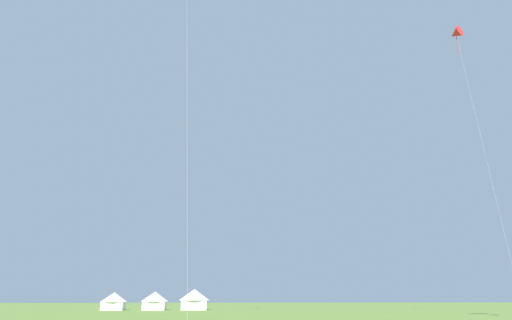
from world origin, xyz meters
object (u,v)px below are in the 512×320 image
(kite_red_delta, at_px, (456,34))
(festival_tent_right, at_px, (155,300))
(festival_tent_center, at_px, (114,300))
(festival_tent_left, at_px, (194,298))

(kite_red_delta, relative_size, festival_tent_right, 8.19)
(kite_red_delta, xyz_separation_m, festival_tent_right, (-39.53, 28.11, -33.09))
(festival_tent_center, bearing_deg, kite_red_delta, -31.49)
(kite_red_delta, distance_m, festival_tent_left, 54.57)
(festival_tent_right, bearing_deg, festival_tent_left, 0.00)
(festival_tent_center, height_order, festival_tent_left, festival_tent_left)
(festival_tent_center, height_order, festival_tent_right, festival_tent_right)
(festival_tent_right, bearing_deg, festival_tent_center, 180.00)
(kite_red_delta, height_order, festival_tent_right, kite_red_delta)
(kite_red_delta, xyz_separation_m, festival_tent_center, (-45.88, 28.11, -33.15))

